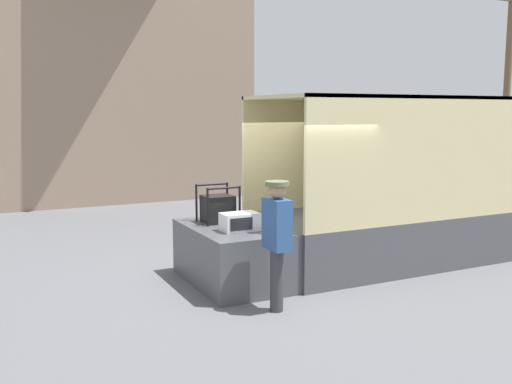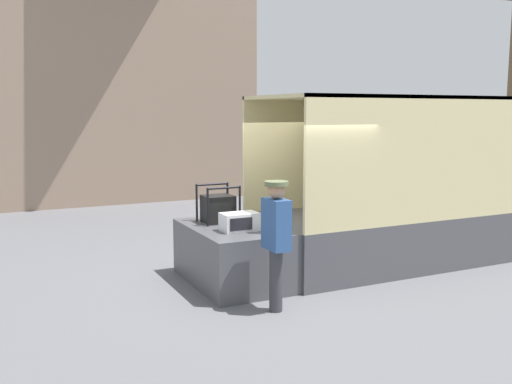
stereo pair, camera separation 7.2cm
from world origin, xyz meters
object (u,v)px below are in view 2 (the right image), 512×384
Objects in this scene: microwave at (240,222)px; worker_person at (276,232)px; portable_generator at (219,208)px; utility_pole at (511,79)px; box_truck at (448,201)px.

worker_person is (0.04, -1.11, 0.06)m from microwave.
portable_generator is at bearing 91.79° from worker_person.
worker_person is 0.23× the size of utility_pole.
microwave is 0.07× the size of utility_pole.
utility_pole is (16.06, 8.88, 2.96)m from microwave.
microwave is at bearing -175.50° from box_truck.
box_truck is at bearing 18.10° from worker_person.
box_truck is 4.71m from worker_person.
portable_generator is at bearing 174.81° from box_truck.
utility_pole reaches higher than portable_generator.
utility_pole reaches higher than box_truck.
utility_pole is (16.08, 8.11, 2.87)m from portable_generator.
worker_person is (0.06, -1.87, -0.04)m from portable_generator.
worker_person is at bearing -88.21° from portable_generator.
box_truck is 0.84× the size of utility_pole.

